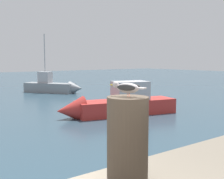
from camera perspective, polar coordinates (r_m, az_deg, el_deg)
mooring_post at (r=2.93m, az=3.02°, el=-9.65°), size 0.40×0.40×0.84m
seagull at (r=2.83m, az=2.95°, el=0.39°), size 0.21×0.38×0.14m
boat_red at (r=14.82m, az=0.59°, el=-2.90°), size 6.30×2.77×1.92m
boat_grey at (r=25.08m, az=-11.02°, el=0.57°), size 3.79×5.01×5.00m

